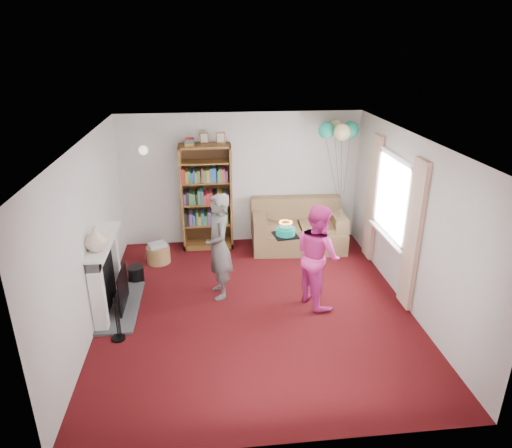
{
  "coord_description": "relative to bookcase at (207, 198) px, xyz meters",
  "views": [
    {
      "loc": [
        -0.63,
        -5.8,
        3.71
      ],
      "look_at": [
        0.07,
        0.6,
        1.1
      ],
      "focal_mm": 32.0,
      "sensor_mm": 36.0,
      "label": 1
    }
  ],
  "objects": [
    {
      "name": "wall_sconce",
      "position": [
        -1.08,
        0.06,
        0.92
      ],
      "size": [
        0.16,
        0.23,
        0.16
      ],
      "color": "gold",
      "rests_on": "ground"
    },
    {
      "name": "window_bay",
      "position": [
        2.87,
        -1.7,
        0.24
      ],
      "size": [
        0.14,
        2.02,
        2.2
      ],
      "color": "white",
      "rests_on": "ground"
    },
    {
      "name": "person_magenta",
      "position": [
        1.59,
        -2.24,
        -0.19
      ],
      "size": [
        0.81,
        0.91,
        1.56
      ],
      "primitive_type": "imported",
      "rotation": [
        0.0,
        0.0,
        1.91
      ],
      "color": "#D02984",
      "rests_on": "ground"
    },
    {
      "name": "wicker_basket",
      "position": [
        -0.89,
        -0.64,
        -0.8
      ],
      "size": [
        0.41,
        0.41,
        0.37
      ],
      "rotation": [
        0.0,
        0.0,
        0.41
      ],
      "color": "#A57E4D",
      "rests_on": "ground"
    },
    {
      "name": "ground",
      "position": [
        0.67,
        -2.3,
        -0.97
      ],
      "size": [
        5.0,
        5.0,
        0.0
      ],
      "primitive_type": "plane",
      "color": "black",
      "rests_on": "ground"
    },
    {
      "name": "bookcase",
      "position": [
        0.0,
        0.0,
        0.0
      ],
      "size": [
        0.93,
        0.42,
        2.18
      ],
      "color": "#472B14",
      "rests_on": "ground"
    },
    {
      "name": "mantel_vase",
      "position": [
        -1.45,
        -2.45,
        0.32
      ],
      "size": [
        0.38,
        0.38,
        0.33
      ],
      "primitive_type": "imported",
      "rotation": [
        0.0,
        0.0,
        0.26
      ],
      "color": "beige",
      "rests_on": "fireplace"
    },
    {
      "name": "fireplace",
      "position": [
        -1.42,
        -2.11,
        -0.45
      ],
      "size": [
        0.55,
        1.8,
        1.12
      ],
      "color": "#3F3F42",
      "rests_on": "ground"
    },
    {
      "name": "person_striped",
      "position": [
        0.16,
        -1.88,
        -0.14
      ],
      "size": [
        0.48,
        0.65,
        1.65
      ],
      "primitive_type": "imported",
      "rotation": [
        0.0,
        0.0,
        -1.42
      ],
      "color": "black",
      "rests_on": "ground"
    },
    {
      "name": "wall_back",
      "position": [
        0.67,
        0.21,
        0.28
      ],
      "size": [
        4.5,
        0.02,
        2.5
      ],
      "primitive_type": "cube",
      "color": "silver",
      "rests_on": "ground"
    },
    {
      "name": "birthday_cake",
      "position": [
        1.14,
        -2.04,
        0.13
      ],
      "size": [
        0.34,
        0.34,
        0.22
      ],
      "rotation": [
        0.0,
        0.0,
        0.13
      ],
      "color": "black",
      "rests_on": "ground"
    },
    {
      "name": "balloons",
      "position": [
        2.38,
        -0.22,
        1.25
      ],
      "size": [
        0.74,
        0.74,
        1.7
      ],
      "color": "#3F3F3F",
      "rests_on": "ground"
    },
    {
      "name": "ceiling",
      "position": [
        0.67,
        -2.3,
        1.54
      ],
      "size": [
        4.5,
        5.0,
        0.01
      ],
      "primitive_type": "cube",
      "color": "white",
      "rests_on": "wall_back"
    },
    {
      "name": "wall_left",
      "position": [
        -1.59,
        -2.3,
        0.28
      ],
      "size": [
        0.02,
        5.0,
        2.5
      ],
      "primitive_type": "cube",
      "color": "silver",
      "rests_on": "ground"
    },
    {
      "name": "wall_right",
      "position": [
        2.93,
        -2.3,
        0.28
      ],
      "size": [
        0.02,
        5.0,
        2.5
      ],
      "primitive_type": "cube",
      "color": "silver",
      "rests_on": "ground"
    },
    {
      "name": "sofa",
      "position": [
        1.7,
        -0.23,
        -0.62
      ],
      "size": [
        1.73,
        0.92,
        0.92
      ],
      "rotation": [
        0.0,
        0.0,
        -0.06
      ],
      "color": "brown",
      "rests_on": "ground"
    }
  ]
}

